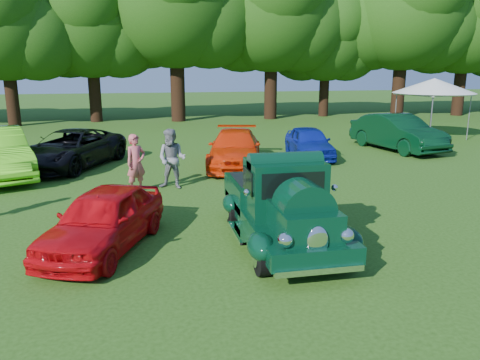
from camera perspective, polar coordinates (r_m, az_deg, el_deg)
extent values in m
plane|color=#234610|center=(10.13, 1.69, -7.65)|extent=(120.00, 120.00, 0.00)
cylinder|color=black|center=(8.54, 2.71, -9.25)|extent=(0.22, 0.72, 0.72)
cylinder|color=black|center=(9.05, 12.83, -8.22)|extent=(0.22, 0.72, 0.72)
cylinder|color=black|center=(11.09, -0.86, -3.74)|extent=(0.22, 0.72, 0.72)
cylinder|color=black|center=(11.50, 7.14, -3.22)|extent=(0.22, 0.72, 0.72)
cube|color=black|center=(10.01, 5.16, -4.87)|extent=(1.68, 4.40, 0.33)
cube|color=black|center=(8.70, 7.72, -5.11)|extent=(1.08, 1.42, 0.61)
cube|color=black|center=(9.69, 5.47, -1.04)|extent=(1.53, 1.13, 1.17)
cube|color=black|center=(9.14, 6.48, -0.63)|extent=(1.27, 0.06, 0.51)
cube|color=black|center=(11.17, 3.22, -1.39)|extent=(1.68, 2.01, 0.57)
cube|color=black|center=(11.10, 3.23, -0.03)|extent=(1.45, 1.76, 0.05)
ellipsoid|color=black|center=(8.46, 2.53, -8.10)|extent=(0.49, 0.84, 0.49)
ellipsoid|color=black|center=(9.00, 13.07, -7.10)|extent=(0.49, 0.84, 0.49)
ellipsoid|color=black|center=(11.03, -1.16, -2.89)|extent=(0.37, 0.70, 0.41)
ellipsoid|color=black|center=(11.46, 7.44, -2.36)|extent=(0.37, 0.70, 0.41)
ellipsoid|color=white|center=(8.09, 9.42, -7.53)|extent=(0.40, 0.12, 0.58)
sphere|color=white|center=(7.96, 5.54, -7.31)|extent=(0.27, 0.27, 0.27)
sphere|color=white|center=(8.34, 12.81, -6.62)|extent=(0.27, 0.27, 0.27)
cube|color=white|center=(8.14, 9.67, -10.84)|extent=(1.59, 0.11, 0.11)
cube|color=white|center=(12.21, 1.98, -1.96)|extent=(1.59, 0.11, 0.11)
imported|color=#BB080D|center=(10.01, -16.31, -4.61)|extent=(2.81, 4.03, 1.28)
imported|color=black|center=(18.50, -19.98, 3.57)|extent=(4.23, 5.52, 1.39)
imported|color=red|center=(17.58, -0.63, 3.83)|extent=(2.91, 4.96, 1.35)
imported|color=navy|center=(19.47, 8.42, 4.55)|extent=(1.89, 3.89, 1.28)
imported|color=black|center=(22.22, 18.63, 5.53)|extent=(2.60, 5.10, 1.60)
imported|color=#C25058|center=(14.25, -12.56, 1.99)|extent=(0.76, 0.70, 1.75)
imported|color=slate|center=(14.47, -8.29, 2.55)|extent=(1.10, 1.00, 1.85)
cube|color=silver|center=(26.52, 22.50, 9.68)|extent=(3.32, 3.32, 0.11)
cone|color=silver|center=(26.50, 22.58, 10.58)|extent=(4.87, 4.87, 0.75)
cylinder|color=slate|center=(24.83, 22.26, 6.77)|extent=(0.06, 0.06, 2.25)
cylinder|color=slate|center=(26.66, 18.40, 7.50)|extent=(0.06, 0.06, 2.25)
cylinder|color=slate|center=(26.68, 26.12, 6.81)|extent=(0.06, 0.06, 2.25)
cylinder|color=slate|center=(28.39, 22.27, 7.52)|extent=(0.06, 0.06, 2.25)
cylinder|color=black|center=(32.92, -26.06, 9.26)|extent=(0.77, 0.77, 3.84)
sphere|color=#15400D|center=(32.97, -26.89, 16.82)|extent=(7.01, 7.01, 7.01)
cylinder|color=black|center=(33.57, -17.29, 10.21)|extent=(0.80, 0.80, 3.99)
sphere|color=#15400D|center=(33.65, -17.86, 17.95)|extent=(7.29, 7.29, 7.29)
cylinder|color=black|center=(32.67, -7.61, 11.35)|extent=(0.96, 0.96, 4.82)
sphere|color=#15400D|center=(32.92, -7.93, 20.95)|extent=(8.82, 8.82, 8.82)
cylinder|color=black|center=(33.95, 3.76, 11.23)|extent=(0.90, 0.90, 4.48)
sphere|color=#15400D|center=(34.12, 3.90, 19.84)|extent=(8.20, 8.20, 8.20)
cylinder|color=black|center=(36.29, 10.20, 10.49)|extent=(0.71, 0.71, 3.57)
sphere|color=#15400D|center=(36.31, 10.48, 16.92)|extent=(6.53, 6.53, 6.53)
cylinder|color=black|center=(36.71, 18.77, 10.84)|extent=(0.92, 0.92, 4.62)
sphere|color=#15400D|center=(36.89, 19.43, 19.02)|extent=(8.45, 8.45, 8.45)
cylinder|color=black|center=(39.98, 25.17, 10.21)|extent=(0.85, 0.85, 4.27)
sphere|color=#15400D|center=(40.09, 25.91, 17.15)|extent=(7.81, 7.81, 7.81)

